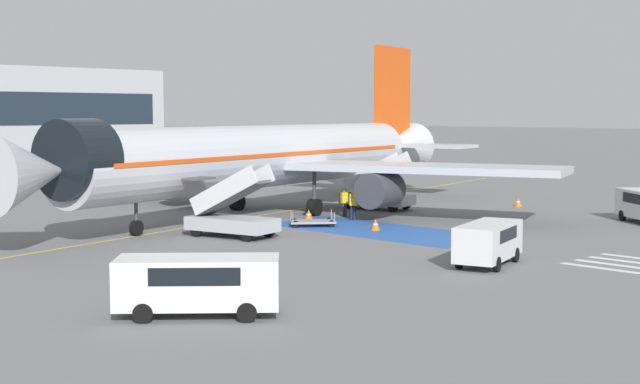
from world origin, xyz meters
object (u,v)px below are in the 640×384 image
Objects in this scene: traffic_cone_0 at (518,202)px; baggage_cart at (312,222)px; fuel_tanker at (143,168)px; boarding_stairs_forward at (231,219)px; service_van_0 at (488,240)px; ground_crew_0 at (353,203)px; traffic_cone_1 at (375,225)px; traffic_cone_2 at (309,215)px; boarding_stairs_aft at (377,195)px; ground_crew_1 at (344,200)px; service_van_2 at (198,281)px; airliner at (266,156)px.

baggage_cart is at bearing 172.18° from traffic_cone_0.
fuel_tanker is 3.46× the size of baggage_cart.
boarding_stairs_forward is 1.16× the size of service_van_0.
baggage_cart is 3.85m from ground_crew_0.
ground_crew_0 is 4.84m from traffic_cone_1.
traffic_cone_2 is (0.58, 5.97, 0.02)m from traffic_cone_1.
boarding_stairs_aft is at bearing -112.75° from ground_crew_0.
boarding_stairs_forward is at bearing 163.21° from fuel_tanker.
fuel_tanker reaches higher than service_van_0.
fuel_tanker is 26.81m from traffic_cone_2.
traffic_cone_2 is at bearing 144.29° from service_van_0.
boarding_stairs_forward reaches higher than ground_crew_1.
boarding_stairs_aft is at bearing 8.62° from traffic_cone_2.
ground_crew_1 is (10.80, 2.09, 0.06)m from boarding_stairs_forward.
ground_crew_0 reaches higher than traffic_cone_1.
service_van_2 is 8.73× the size of traffic_cone_0.
baggage_cart is 4.87× the size of traffic_cone_1.
airliner is at bearing -35.26° from ground_crew_0.
service_van_0 is at bearing 151.40° from airliner.
service_van_2 is 27.94m from ground_crew_1.
boarding_stairs_forward is 14.78m from service_van_0.
traffic_cone_1 is at bearing 97.35° from ground_crew_0.
baggage_cart is (-9.34, -3.36, -0.73)m from boarding_stairs_aft.
boarding_stairs_forward is 8.59× the size of traffic_cone_2.
boarding_stairs_aft is 9.96m from baggage_cart.
boarding_stairs_aft reaches higher than service_van_2.
traffic_cone_0 is at bearing 150.09° from service_van_2.
ground_crew_1 is at bearing -177.36° from fuel_tanker.
boarding_stairs_aft is 3.08× the size of ground_crew_1.
traffic_cone_0 is at bearing -18.27° from boarding_stairs_forward.
boarding_stairs_forward is at bearing 174.73° from traffic_cone_0.
service_van_0 is at bearing -101.66° from ground_crew_1.
boarding_stairs_aft is 6.37m from ground_crew_0.
baggage_cart is 1.66× the size of ground_crew_1.
ground_crew_0 is at bearing 168.82° from traffic_cone_0.
service_van_0 is 2.66× the size of ground_crew_1.
traffic_cone_2 is at bearing 170.82° from service_van_2.
traffic_cone_1 is (-6.01, -32.19, -1.47)m from fuel_tanker.
traffic_cone_2 is (20.39, 15.99, -0.84)m from service_van_2.
airliner reaches higher than service_van_2.
fuel_tanker reaches higher than traffic_cone_0.
airliner is 6.79m from ground_crew_0.
fuel_tanker is 49.49m from service_van_2.
traffic_cone_0 is at bearing -152.41° from ground_crew_0.
ground_crew_0 is (-3.52, -28.11, -0.70)m from fuel_tanker.
airliner is 70.54× the size of traffic_cone_0.
traffic_cone_2 is (8.03, 2.45, -0.65)m from boarding_stairs_forward.
service_van_2 is at bearing -161.44° from boarding_stairs_aft.
service_van_0 is 24.88m from traffic_cone_0.
airliner is 7.59× the size of boarding_stairs_forward.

